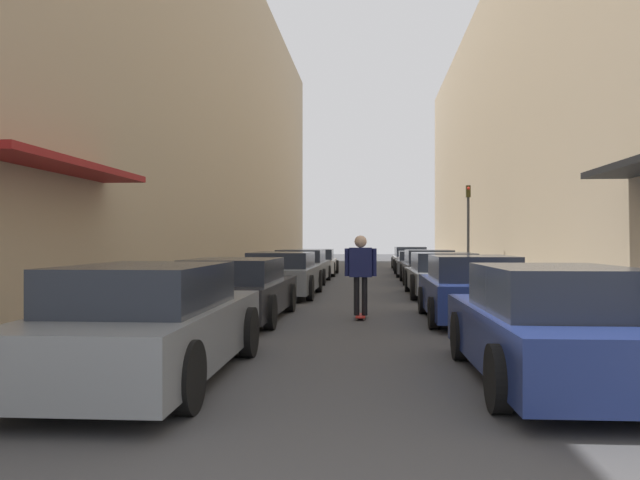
% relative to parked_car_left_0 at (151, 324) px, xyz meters
% --- Properties ---
extents(ground, '(105.67, 105.67, 0.00)m').
position_rel_parked_car_left_0_xyz_m(ground, '(2.30, 13.75, -0.66)').
color(ground, '#424244').
extents(curb_strip_left, '(1.80, 48.03, 0.12)m').
position_rel_parked_car_left_0_xyz_m(curb_strip_left, '(-2.06, 18.55, -0.60)').
color(curb_strip_left, gray).
rests_on(curb_strip_left, ground).
extents(curb_strip_right, '(1.80, 48.03, 0.12)m').
position_rel_parked_car_left_0_xyz_m(curb_strip_right, '(6.65, 18.55, -0.60)').
color(curb_strip_right, gray).
rests_on(curb_strip_right, ground).
extents(building_row_left, '(4.90, 48.03, 14.30)m').
position_rel_parked_car_left_0_xyz_m(building_row_left, '(-4.96, 18.55, 6.48)').
color(building_row_left, tan).
rests_on(building_row_left, ground).
extents(building_row_right, '(4.90, 48.03, 12.73)m').
position_rel_parked_car_left_0_xyz_m(building_row_right, '(9.55, 18.55, 5.70)').
color(building_row_right, tan).
rests_on(building_row_right, ground).
extents(parked_car_left_0, '(1.91, 4.71, 1.37)m').
position_rel_parked_car_left_0_xyz_m(parked_car_left_0, '(0.00, 0.00, 0.00)').
color(parked_car_left_0, gray).
rests_on(parked_car_left_0, ground).
extents(parked_car_left_1, '(2.07, 4.68, 1.27)m').
position_rel_parked_car_left_0_xyz_m(parked_car_left_1, '(-0.21, 5.55, -0.05)').
color(parked_car_left_1, '#232326').
rests_on(parked_car_left_1, ground).
extents(parked_car_left_2, '(2.06, 4.61, 1.30)m').
position_rel_parked_car_left_0_xyz_m(parked_car_left_2, '(-0.02, 11.02, -0.02)').
color(parked_car_left_2, gray).
rests_on(parked_car_left_2, ground).
extents(parked_car_left_3, '(2.04, 4.66, 1.28)m').
position_rel_parked_car_left_0_xyz_m(parked_car_left_3, '(-0.11, 16.81, -0.04)').
color(parked_car_left_3, gray).
rests_on(parked_car_left_3, ground).
extents(parked_car_left_4, '(2.02, 4.65, 1.23)m').
position_rel_parked_car_left_0_xyz_m(parked_car_left_4, '(-0.07, 22.21, -0.07)').
color(parked_car_left_4, silver).
rests_on(parked_car_left_4, ground).
extents(parked_car_right_0, '(1.87, 4.32, 1.36)m').
position_rel_parked_car_left_0_xyz_m(parked_car_right_0, '(4.65, 0.17, -0.01)').
color(parked_car_right_0, navy).
rests_on(parked_car_right_0, ground).
extents(parked_car_right_1, '(1.92, 3.98, 1.34)m').
position_rel_parked_car_left_0_xyz_m(parked_car_right_1, '(4.61, 5.71, -0.03)').
color(parked_car_right_1, navy).
rests_on(parked_car_right_1, ground).
extents(parked_car_right_2, '(2.03, 4.68, 1.28)m').
position_rel_parked_car_left_0_xyz_m(parked_car_right_2, '(4.67, 11.46, -0.04)').
color(parked_car_right_2, gray).
rests_on(parked_car_right_2, ground).
extents(parked_car_right_3, '(2.03, 4.07, 1.28)m').
position_rel_parked_car_left_0_xyz_m(parked_car_right_3, '(4.74, 16.81, -0.04)').
color(parked_car_right_3, '#232326').
rests_on(parked_car_right_3, ground).
extents(parked_car_right_4, '(2.02, 4.36, 1.15)m').
position_rel_parked_car_left_0_xyz_m(parked_car_right_4, '(4.68, 21.94, -0.10)').
color(parked_car_right_4, '#515459').
rests_on(parked_car_right_4, ground).
extents(parked_car_right_5, '(1.96, 4.59, 1.28)m').
position_rel_parked_car_left_0_xyz_m(parked_car_right_5, '(4.71, 27.92, -0.05)').
color(parked_car_right_5, '#B7B7BC').
rests_on(parked_car_right_5, ground).
extents(skateboarder, '(0.67, 0.78, 1.75)m').
position_rel_parked_car_left_0_xyz_m(skateboarder, '(2.36, 5.93, 0.41)').
color(skateboarder, '#B2231E').
rests_on(skateboarder, ground).
extents(traffic_light, '(0.16, 0.22, 3.60)m').
position_rel_parked_car_left_0_xyz_m(traffic_light, '(6.23, 16.75, 1.67)').
color(traffic_light, '#2D2D2D').
rests_on(traffic_light, curb_strip_right).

